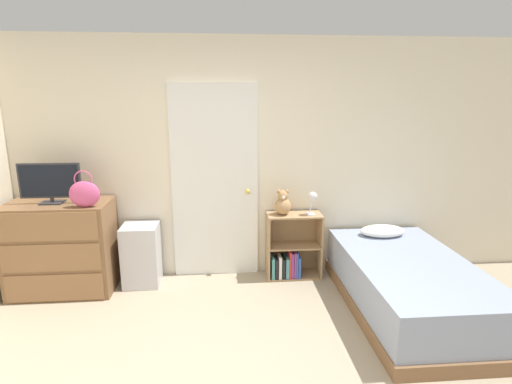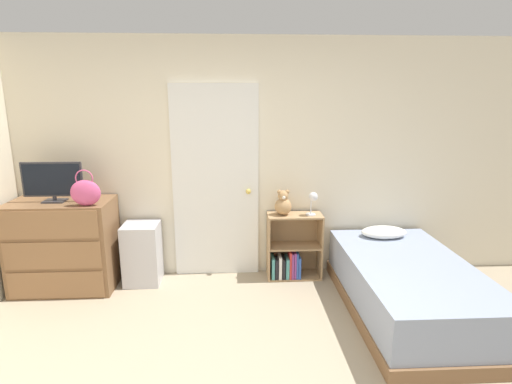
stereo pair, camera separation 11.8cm
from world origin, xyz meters
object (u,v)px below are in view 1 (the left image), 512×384
at_px(bed, 408,285).
at_px(handbag, 84,194).
at_px(dresser, 62,247).
at_px(bookshelf, 291,253).
at_px(desk_lamp, 312,199).
at_px(teddy_bear, 283,204).
at_px(storage_bin, 142,254).
at_px(tv, 50,182).

bearing_deg(bed, handbag, 170.80).
distance_m(dresser, bookshelf, 2.37).
bearing_deg(bed, dresser, 168.71).
distance_m(dresser, desk_lamp, 2.60).
relative_size(dresser, handbag, 2.83).
relative_size(teddy_bear, desk_lamp, 1.09).
bearing_deg(teddy_bear, bookshelf, 0.87).
height_order(handbag, bed, handbag).
bearing_deg(teddy_bear, storage_bin, -178.32).
bearing_deg(storage_bin, desk_lamp, 0.13).
xyz_separation_m(tv, bookshelf, (2.39, 0.15, -0.86)).
xyz_separation_m(dresser, desk_lamp, (2.57, 0.10, 0.43)).
relative_size(dresser, tv, 1.71).
height_order(handbag, bookshelf, handbag).
bearing_deg(storage_bin, bed, -16.45).
distance_m(dresser, bed, 3.40).
bearing_deg(tv, desk_lamp, 2.38).
bearing_deg(dresser, teddy_bear, 3.47).
height_order(tv, desk_lamp, tv).
height_order(bookshelf, desk_lamp, desk_lamp).
distance_m(dresser, handbag, 0.71).
bearing_deg(teddy_bear, handbag, -170.65).
xyz_separation_m(storage_bin, bed, (2.56, -0.76, -0.08)).
height_order(bookshelf, teddy_bear, teddy_bear).
bearing_deg(handbag, desk_lamp, 7.07).
bearing_deg(bookshelf, bed, -39.62).
bearing_deg(bookshelf, teddy_bear, -179.13).
xyz_separation_m(dresser, teddy_bear, (2.26, 0.14, 0.37)).
bearing_deg(handbag, storage_bin, 32.73).
bearing_deg(tv, dresser, 17.62).
height_order(storage_bin, teddy_bear, teddy_bear).
bearing_deg(bed, tv, 169.00).
relative_size(tv, teddy_bear, 2.12).
bearing_deg(teddy_bear, desk_lamp, -7.33).
bearing_deg(desk_lamp, storage_bin, -179.87).
xyz_separation_m(tv, bed, (3.36, -0.65, -0.89)).
xyz_separation_m(dresser, bed, (3.32, -0.66, -0.22)).
relative_size(handbag, storage_bin, 0.54).
bearing_deg(dresser, bed, -11.29).
relative_size(tv, desk_lamp, 2.30).
bearing_deg(teddy_bear, bed, -36.96).
relative_size(dresser, bed, 0.52).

